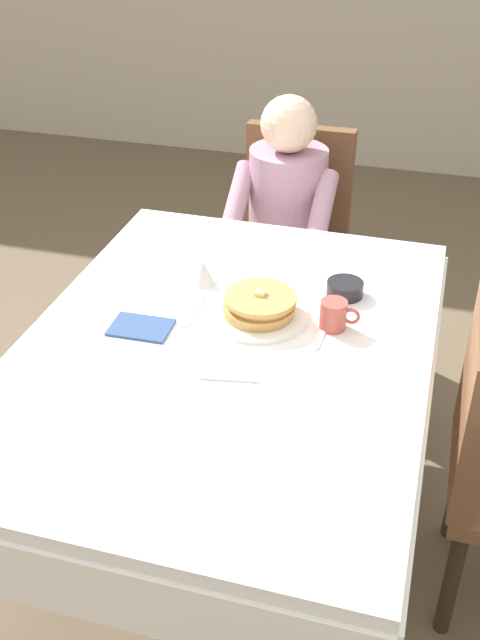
# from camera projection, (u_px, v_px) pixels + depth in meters

# --- Properties ---
(ground_plane) EXTENTS (14.00, 14.00, 0.00)m
(ground_plane) POSITION_uv_depth(u_px,v_px,m) (228.00, 529.00, 2.47)
(ground_plane) COLOR brown
(dining_table_main) EXTENTS (1.12, 1.52, 0.74)m
(dining_table_main) POSITION_uv_depth(u_px,v_px,m) (225.00, 369.00, 2.12)
(dining_table_main) COLOR white
(dining_table_main) RESTS_ON ground
(chair_diner) EXTENTS (0.44, 0.45, 0.93)m
(chair_diner) POSITION_uv_depth(u_px,v_px,m) (292.00, 228.00, 3.14)
(chair_diner) COLOR brown
(chair_diner) RESTS_ON ground
(diner_person) EXTENTS (0.40, 0.43, 1.12)m
(diner_person) POSITION_uv_depth(u_px,v_px,m) (285.00, 213.00, 2.94)
(diner_person) COLOR #B2849E
(diner_person) RESTS_ON ground
(plate_breakfast) EXTENTS (0.28, 0.28, 0.02)m
(plate_breakfast) POSITION_uv_depth(u_px,v_px,m) (260.00, 315.00, 2.17)
(plate_breakfast) COLOR white
(plate_breakfast) RESTS_ON dining_table_main
(breakfast_stack) EXTENTS (0.21, 0.21, 0.07)m
(breakfast_stack) POSITION_uv_depth(u_px,v_px,m) (260.00, 305.00, 2.15)
(breakfast_stack) COLOR tan
(breakfast_stack) RESTS_ON plate_breakfast
(cup_coffee) EXTENTS (0.11, 0.08, 0.08)m
(cup_coffee) POSITION_uv_depth(u_px,v_px,m) (334.00, 315.00, 2.11)
(cup_coffee) COLOR #B24C42
(cup_coffee) RESTS_ON dining_table_main
(bowl_butter) EXTENTS (0.11, 0.11, 0.04)m
(bowl_butter) POSITION_uv_depth(u_px,v_px,m) (345.00, 289.00, 2.27)
(bowl_butter) COLOR black
(bowl_butter) RESTS_ON dining_table_main
(syrup_pitcher) EXTENTS (0.08, 0.08, 0.07)m
(syrup_pitcher) POSITION_uv_depth(u_px,v_px,m) (203.00, 273.00, 2.32)
(syrup_pitcher) COLOR silver
(syrup_pitcher) RESTS_ON dining_table_main
(fork_left_of_plate) EXTENTS (0.02, 0.18, 0.00)m
(fork_left_of_plate) POSITION_uv_depth(u_px,v_px,m) (195.00, 311.00, 2.20)
(fork_left_of_plate) COLOR silver
(fork_left_of_plate) RESTS_ON dining_table_main
(knife_right_of_plate) EXTENTS (0.02, 0.20, 0.00)m
(knife_right_of_plate) POSITION_uv_depth(u_px,v_px,m) (324.00, 331.00, 2.11)
(knife_right_of_plate) COLOR silver
(knife_right_of_plate) RESTS_ON dining_table_main
(spoon_near_edge) EXTENTS (0.15, 0.04, 0.00)m
(spoon_near_edge) POSITION_uv_depth(u_px,v_px,m) (229.00, 379.00, 1.93)
(spoon_near_edge) COLOR silver
(spoon_near_edge) RESTS_ON dining_table_main
(napkin_folded) EXTENTS (0.17, 0.13, 0.01)m
(napkin_folded) POSITION_uv_depth(u_px,v_px,m) (142.00, 326.00, 2.13)
(napkin_folded) COLOR #334C7F
(napkin_folded) RESTS_ON dining_table_main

